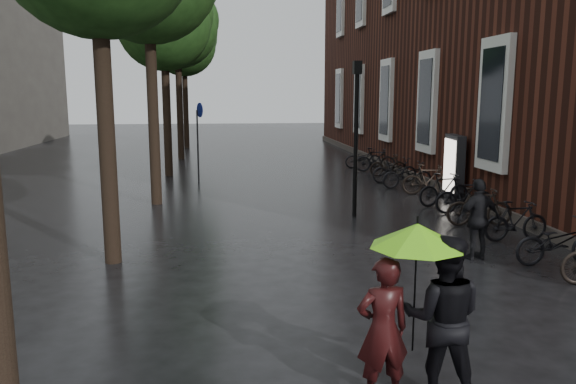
{
  "coord_description": "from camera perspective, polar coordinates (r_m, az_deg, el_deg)",
  "views": [
    {
      "loc": [
        -1.95,
        -4.03,
        3.28
      ],
      "look_at": [
        -0.57,
        7.39,
        1.27
      ],
      "focal_mm": 35.0,
      "sensor_mm": 36.0,
      "label": 1
    }
  ],
  "objects": [
    {
      "name": "street_trees",
      "position": [
        20.28,
        -13.27,
        18.35
      ],
      "size": [
        4.33,
        34.03,
        8.91
      ],
      "color": "black",
      "rests_on": "ground"
    },
    {
      "name": "lamp_post",
      "position": [
        15.02,
        6.94,
        6.9
      ],
      "size": [
        0.21,
        0.21,
        4.13
      ],
      "rotation": [
        0.0,
        0.0,
        0.28
      ],
      "color": "black",
      "rests_on": "ground"
    },
    {
      "name": "lime_umbrella",
      "position": [
        6.09,
        12.97,
        -4.33
      ],
      "size": [
        1.02,
        1.02,
        1.51
      ],
      "rotation": [
        0.0,
        0.0,
        0.33
      ],
      "color": "black",
      "rests_on": "ground"
    },
    {
      "name": "pedestrian_walking",
      "position": [
        11.82,
        18.78,
        -2.64
      ],
      "size": [
        1.01,
        0.56,
        1.64
      ],
      "primitive_type": "imported",
      "rotation": [
        0.0,
        0.0,
        3.32
      ],
      "color": "black",
      "rests_on": "ground"
    },
    {
      "name": "person_burgundy",
      "position": [
        6.22,
        9.6,
        -13.67
      ],
      "size": [
        0.62,
        0.44,
        1.61
      ],
      "primitive_type": "imported",
      "rotation": [
        0.0,
        0.0,
        3.23
      ],
      "color": "black",
      "rests_on": "ground"
    },
    {
      "name": "cycle_sign",
      "position": [
        21.27,
        -9.06,
        6.24
      ],
      "size": [
        0.16,
        0.54,
        2.96
      ],
      "rotation": [
        0.0,
        0.0,
        0.42
      ],
      "color": "#262628",
      "rests_on": "ground"
    },
    {
      "name": "ad_lightbox",
      "position": [
        18.28,
        16.48,
        2.42
      ],
      "size": [
        0.31,
        1.35,
        2.03
      ],
      "rotation": [
        0.0,
        0.0,
        -0.12
      ],
      "color": "black",
      "rests_on": "ground"
    },
    {
      "name": "parked_bicycles",
      "position": [
        18.28,
        14.16,
        0.81
      ],
      "size": [
        2.13,
        16.54,
        1.03
      ],
      "color": "black",
      "rests_on": "ground"
    },
    {
      "name": "person_black",
      "position": [
        6.39,
        15.42,
        -12.21
      ],
      "size": [
        1.07,
        0.95,
        1.83
      ],
      "primitive_type": "imported",
      "rotation": [
        0.0,
        0.0,
        2.8
      ],
      "color": "black",
      "rests_on": "ground"
    },
    {
      "name": "brick_building",
      "position": [
        26.71,
        21.64,
        15.08
      ],
      "size": [
        10.2,
        33.2,
        12.0
      ],
      "color": "#38160F",
      "rests_on": "ground"
    }
  ]
}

